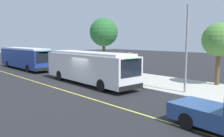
# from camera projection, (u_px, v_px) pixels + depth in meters

# --- Properties ---
(ground_plane) EXTENTS (120.00, 120.00, 0.00)m
(ground_plane) POSITION_uv_depth(u_px,v_px,m) (83.00, 86.00, 20.13)
(ground_plane) COLOR #232326
(sidewalk_curb) EXTENTS (44.00, 6.40, 0.15)m
(sidewalk_curb) POSITION_uv_depth(u_px,v_px,m) (129.00, 78.00, 24.17)
(sidewalk_curb) COLOR #B7B2A8
(sidewalk_curb) RESTS_ON ground_plane
(lane_stripe_center) EXTENTS (36.00, 0.14, 0.01)m
(lane_stripe_center) POSITION_uv_depth(u_px,v_px,m) (61.00, 89.00, 18.64)
(lane_stripe_center) COLOR #E0D64C
(lane_stripe_center) RESTS_ON ground_plane
(transit_bus_main) EXTENTS (11.17, 2.91, 2.95)m
(transit_bus_main) POSITION_uv_depth(u_px,v_px,m) (88.00, 66.00, 20.96)
(transit_bus_main) COLOR white
(transit_bus_main) RESTS_ON ground_plane
(transit_bus_second) EXTENTS (12.04, 2.63, 2.95)m
(transit_bus_second) POSITION_uv_depth(u_px,v_px,m) (25.00, 57.00, 31.79)
(transit_bus_second) COLOR navy
(transit_bus_second) RESTS_ON ground_plane
(bus_shelter) EXTENTS (2.90, 1.60, 2.48)m
(bus_shelter) POSITION_uv_depth(u_px,v_px,m) (123.00, 59.00, 25.06)
(bus_shelter) COLOR #333338
(bus_shelter) RESTS_ON sidewalk_curb
(waiting_bench) EXTENTS (1.60, 0.48, 0.95)m
(waiting_bench) POSITION_uv_depth(u_px,v_px,m) (123.00, 71.00, 25.22)
(waiting_bench) COLOR brown
(waiting_bench) RESTS_ON sidewalk_curb
(route_sign_post) EXTENTS (0.44, 0.08, 2.80)m
(route_sign_post) POSITION_uv_depth(u_px,v_px,m) (130.00, 63.00, 20.97)
(route_sign_post) COLOR #333338
(route_sign_post) RESTS_ON sidewalk_curb
(pedestrian_commuter) EXTENTS (0.24, 0.40, 1.69)m
(pedestrian_commuter) POSITION_uv_depth(u_px,v_px,m) (109.00, 69.00, 23.40)
(pedestrian_commuter) COLOR #282D47
(pedestrian_commuter) RESTS_ON sidewalk_curb
(street_tree_near_shelter) EXTENTS (3.60, 3.60, 6.69)m
(street_tree_near_shelter) POSITION_uv_depth(u_px,v_px,m) (104.00, 32.00, 29.06)
(street_tree_near_shelter) COLOR brown
(street_tree_near_shelter) RESTS_ON sidewalk_curb
(street_tree_upstreet) EXTENTS (2.88, 2.88, 5.35)m
(street_tree_upstreet) POSITION_uv_depth(u_px,v_px,m) (219.00, 40.00, 19.42)
(street_tree_upstreet) COLOR brown
(street_tree_upstreet) RESTS_ON sidewalk_curb
(utility_pole) EXTENTS (0.16, 0.16, 6.40)m
(utility_pole) POSITION_uv_depth(u_px,v_px,m) (186.00, 49.00, 16.60)
(utility_pole) COLOR gray
(utility_pole) RESTS_ON sidewalk_curb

